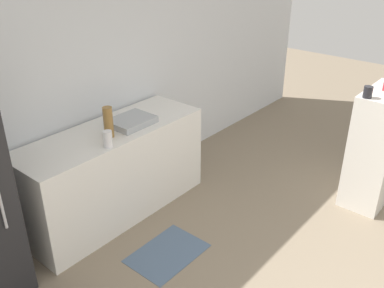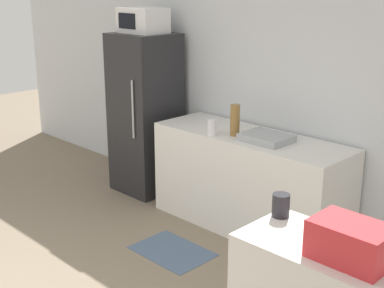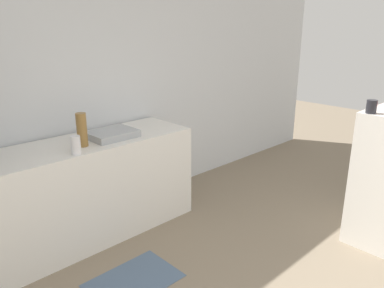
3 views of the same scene
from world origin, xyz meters
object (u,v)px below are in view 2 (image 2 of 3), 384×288
(jar, at_px, (281,205))
(refrigerator, at_px, (145,114))
(bottle_tall, at_px, (235,120))
(bottle_short, at_px, (212,128))
(microwave, at_px, (143,20))
(basket, at_px, (351,242))

(jar, bearing_deg, refrigerator, 149.93)
(bottle_tall, relative_size, bottle_short, 1.89)
(refrigerator, height_order, microwave, microwave)
(bottle_tall, bearing_deg, basket, -40.56)
(microwave, relative_size, jar, 4.32)
(refrigerator, height_order, jar, refrigerator)
(bottle_tall, distance_m, jar, 2.27)
(refrigerator, distance_m, microwave, 0.95)
(bottle_short, bearing_deg, refrigerator, 168.95)
(basket, distance_m, jar, 0.44)
(bottle_tall, bearing_deg, bottle_short, -132.67)
(microwave, bearing_deg, jar, -30.05)
(refrigerator, distance_m, bottle_tall, 1.29)
(bottle_short, height_order, basket, basket)
(bottle_short, distance_m, basket, 2.69)
(refrigerator, xyz_separation_m, bottle_short, (1.14, -0.22, 0.12))
(bottle_short, distance_m, jar, 2.27)
(microwave, height_order, basket, microwave)
(bottle_short, xyz_separation_m, jar, (1.74, -1.44, 0.26))
(microwave, relative_size, bottle_tall, 1.67)
(bottle_tall, height_order, bottle_short, bottle_tall)
(bottle_tall, relative_size, basket, 0.94)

